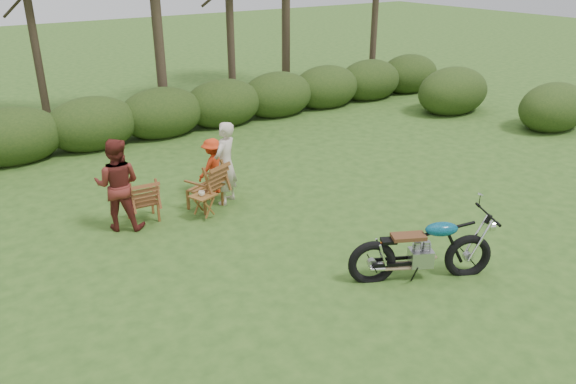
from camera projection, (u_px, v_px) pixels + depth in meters
ground at (369, 264)px, 9.63m from camera, size 80.00×80.00×0.00m
motorcycle at (418, 277)px, 9.26m from camera, size 2.42×1.79×1.30m
lawn_chair_right at (206, 207)px, 11.78m from camera, size 0.91×0.91×1.02m
lawn_chair_left at (144, 220)px, 11.22m from camera, size 0.68×0.68×0.91m
side_table at (204, 206)px, 11.22m from camera, size 0.59×0.55×0.50m
cup at (202, 193)px, 11.06m from camera, size 0.16×0.16×0.10m
adult_a at (227, 202)px, 12.02m from camera, size 0.77×0.70×1.77m
adult_b at (123, 227)px, 10.92m from camera, size 1.11×1.05×1.81m
child at (214, 193)px, 12.47m from camera, size 0.93×0.73×1.26m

